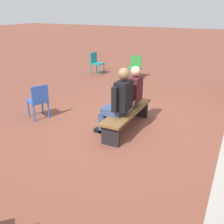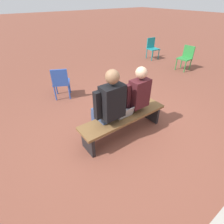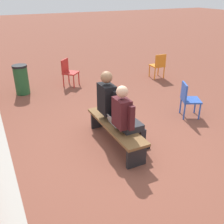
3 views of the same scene
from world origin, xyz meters
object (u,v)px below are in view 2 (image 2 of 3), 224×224
object	(u,v)px
bench	(124,120)
plastic_chair_far_left	(152,47)
person_adult	(108,105)
plastic_chair_mid_courtyard	(186,56)
plastic_chair_far_right	(61,81)
laptop	(124,114)
person_student	(135,97)

from	to	relation	value
bench	plastic_chair_far_left	size ratio (longest dim) A/B	2.14
person_adult	plastic_chair_mid_courtyard	world-z (taller)	person_adult
person_adult	plastic_chair_far_right	bearing A→B (deg)	-88.13
bench	plastic_chair_far_right	size ratio (longest dim) A/B	2.14
plastic_chair_mid_courtyard	plastic_chair_far_right	xyz separation A→B (m)	(4.52, -0.62, 0.00)
bench	plastic_chair_mid_courtyard	world-z (taller)	plastic_chair_mid_courtyard
bench	plastic_chair_mid_courtyard	distance (m)	4.41
person_adult	bench	bearing A→B (deg)	166.52
person_adult	laptop	xyz separation A→B (m)	(-0.29, 0.08, -0.25)
person_student	plastic_chair_mid_courtyard	xyz separation A→B (m)	(-3.84, -1.43, -0.24)
bench	plastic_chair_far_right	xyz separation A→B (m)	(0.37, -2.12, 0.13)
person_adult	plastic_chair_far_right	xyz separation A→B (m)	(0.07, -2.04, -0.27)
plastic_chair_mid_courtyard	plastic_chair_far_left	distance (m)	1.67
plastic_chair_far_right	plastic_chair_far_left	world-z (taller)	same
bench	plastic_chair_far_right	distance (m)	2.15
person_adult	plastic_chair_far_left	bearing A→B (deg)	-145.37
person_adult	plastic_chair_mid_courtyard	xyz separation A→B (m)	(-4.46, -1.42, -0.27)
laptop	plastic_chair_mid_courtyard	distance (m)	4.42
person_student	person_adult	bearing A→B (deg)	-0.48
person_student	person_adult	world-z (taller)	person_adult
plastic_chair_mid_courtyard	plastic_chair_far_right	distance (m)	4.56
bench	person_adult	world-z (taller)	person_adult
plastic_chair_mid_courtyard	plastic_chair_far_left	size ratio (longest dim) A/B	1.00
laptop	plastic_chair_far_right	distance (m)	2.16
bench	person_adult	bearing A→B (deg)	-13.48
person_adult	plastic_chair_far_left	xyz separation A→B (m)	(-4.48, -3.10, -0.27)
plastic_chair_far_left	plastic_chair_far_right	bearing A→B (deg)	13.01
bench	plastic_chair_far_left	xyz separation A→B (m)	(-4.18, -3.17, 0.13)
bench	person_student	size ratio (longest dim) A/B	1.34
plastic_chair_far_left	laptop	bearing A→B (deg)	37.21
plastic_chair_far_right	plastic_chair_mid_courtyard	bearing A→B (deg)	172.15
laptop	plastic_chair_far_right	bearing A→B (deg)	-80.37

